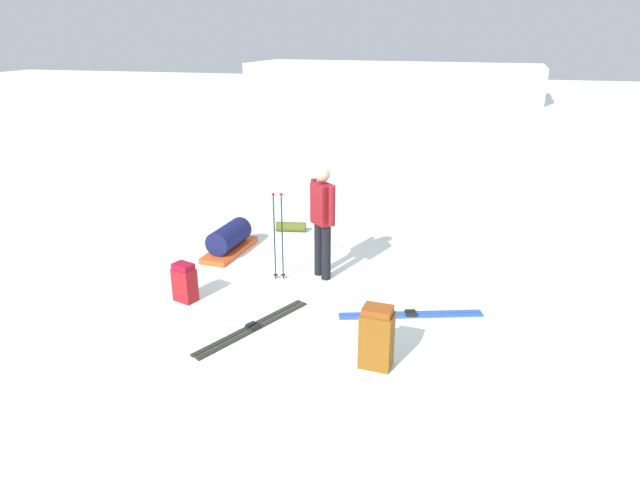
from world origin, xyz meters
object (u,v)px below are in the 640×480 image
Objects in this scene: skier_standing at (323,217)px; backpack_bright at (185,283)px; ski_poles_planted_near at (278,232)px; sleeping_mat_rolled at (291,227)px; ski_pair_near at (411,315)px; gear_sled at (229,240)px; ski_pair_far at (253,327)px; backpack_large_dark at (377,337)px.

skier_standing is 2.17m from backpack_bright.
ski_poles_planted_near reaches higher than sleeping_mat_rolled.
gear_sled reaches higher than ski_pair_near.
ski_pair_far is at bearing -79.93° from sleeping_mat_rolled.
skier_standing is 2.02m from ski_pair_far.
skier_standing is 2.53m from backpack_large_dark.
gear_sled is at bearing 155.65° from ski_pair_near.
ski_poles_planted_near is (-1.78, 1.91, 0.39)m from backpack_large_dark.
backpack_large_dark reaches higher than sleeping_mat_rolled.
ski_poles_planted_near is (-0.61, -0.24, -0.21)m from skier_standing.
ski_pair_near is 3.37× the size of backpack_bright.
sleeping_mat_rolled is at bearing 119.59° from backpack_large_dark.
ski_poles_planted_near is (1.02, 1.01, 0.48)m from backpack_bright.
backpack_bright is at bearing -85.93° from gear_sled.
backpack_large_dark reaches higher than gear_sled.
sleeping_mat_rolled is at bearing 102.86° from ski_poles_planted_near.
ski_pair_far is 3.11× the size of backpack_bright.
backpack_large_dark is 3.99m from gear_sled.
ski_poles_planted_near is at bearing -158.16° from skier_standing.
ski_poles_planted_near reaches higher than backpack_bright.
backpack_large_dark is (1.17, -2.16, -0.60)m from skier_standing.
skier_standing reaches higher than sleeping_mat_rolled.
ski_pair_near is 3.68m from sleeping_mat_rolled.
backpack_bright is (-3.06, -0.36, 0.26)m from ski_pair_near.
backpack_large_dark is 1.32× the size of backpack_bright.
gear_sled is at bearing 145.54° from ski_poles_planted_near.
sleeping_mat_rolled is (-1.07, 1.80, -0.86)m from skier_standing.
skier_standing is at bearing 147.94° from ski_pair_near.
ski_pair_near is at bearing -17.80° from ski_poles_planted_near.
ski_pair_near is 3.38× the size of sleeping_mat_rolled.
skier_standing is 1.94m from ski_pair_near.
sleeping_mat_rolled reaches higher than ski_pair_near.
backpack_bright reaches higher than sleeping_mat_rolled.
ski_pair_near is 1.33m from backpack_large_dark.
ski_pair_far is at bearing -22.20° from backpack_bright.
backpack_bright is 3.11m from sleeping_mat_rolled.
backpack_bright is at bearing -135.29° from ski_poles_planted_near.
backpack_large_dark is at bearing -47.07° from ski_poles_planted_near.
backpack_bright is at bearing -142.38° from skier_standing.
backpack_large_dark is at bearing -17.85° from backpack_bright.
skier_standing is 1.32× the size of gear_sled.
backpack_bright is (-2.80, 0.90, -0.09)m from backpack_large_dark.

